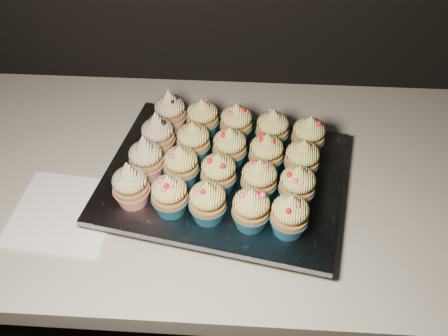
% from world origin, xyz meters
% --- Properties ---
extents(cabinet, '(2.40, 0.60, 0.86)m').
position_xyz_m(cabinet, '(0.00, 1.70, 0.43)').
color(cabinet, black).
rests_on(cabinet, ground).
extents(worktop, '(2.44, 0.64, 0.04)m').
position_xyz_m(worktop, '(0.00, 1.70, 0.88)').
color(worktop, beige).
rests_on(worktop, cabinet).
extents(napkin, '(0.19, 0.19, 0.00)m').
position_xyz_m(napkin, '(-0.20, 1.58, 0.90)').
color(napkin, white).
rests_on(napkin, worktop).
extents(baking_tray, '(0.45, 0.37, 0.02)m').
position_xyz_m(baking_tray, '(0.09, 1.66, 0.91)').
color(baking_tray, black).
rests_on(baking_tray, worktop).
extents(foil_lining, '(0.49, 0.41, 0.01)m').
position_xyz_m(foil_lining, '(0.09, 1.66, 0.93)').
color(foil_lining, silver).
rests_on(foil_lining, baking_tray).
extents(cupcake_0, '(0.06, 0.06, 0.10)m').
position_xyz_m(cupcake_0, '(-0.07, 1.59, 0.97)').
color(cupcake_0, red).
rests_on(cupcake_0, foil_lining).
extents(cupcake_1, '(0.06, 0.06, 0.08)m').
position_xyz_m(cupcake_1, '(0.00, 1.57, 0.97)').
color(cupcake_1, '#1C6285').
rests_on(cupcake_1, foil_lining).
extents(cupcake_2, '(0.06, 0.06, 0.08)m').
position_xyz_m(cupcake_2, '(0.06, 1.56, 0.97)').
color(cupcake_2, '#1C6285').
rests_on(cupcake_2, foil_lining).
extents(cupcake_3, '(0.06, 0.06, 0.08)m').
position_xyz_m(cupcake_3, '(0.14, 1.55, 0.97)').
color(cupcake_3, '#1C6285').
rests_on(cupcake_3, foil_lining).
extents(cupcake_4, '(0.06, 0.06, 0.08)m').
position_xyz_m(cupcake_4, '(0.20, 1.54, 0.97)').
color(cupcake_4, '#1C6285').
rests_on(cupcake_4, foil_lining).
extents(cupcake_5, '(0.06, 0.06, 0.10)m').
position_xyz_m(cupcake_5, '(-0.05, 1.65, 0.97)').
color(cupcake_5, red).
rests_on(cupcake_5, foil_lining).
extents(cupcake_6, '(0.06, 0.06, 0.08)m').
position_xyz_m(cupcake_6, '(0.01, 1.64, 0.97)').
color(cupcake_6, '#1C6285').
rests_on(cupcake_6, foil_lining).
extents(cupcake_7, '(0.06, 0.06, 0.08)m').
position_xyz_m(cupcake_7, '(0.08, 1.63, 0.97)').
color(cupcake_7, '#1C6285').
rests_on(cupcake_7, foil_lining).
extents(cupcake_8, '(0.06, 0.06, 0.08)m').
position_xyz_m(cupcake_8, '(0.15, 1.61, 0.97)').
color(cupcake_8, '#1C6285').
rests_on(cupcake_8, foil_lining).
extents(cupcake_9, '(0.06, 0.06, 0.08)m').
position_xyz_m(cupcake_9, '(0.21, 1.60, 0.97)').
color(cupcake_9, '#1C6285').
rests_on(cupcake_9, foil_lining).
extents(cupcake_10, '(0.06, 0.06, 0.10)m').
position_xyz_m(cupcake_10, '(-0.04, 1.72, 0.97)').
color(cupcake_10, red).
rests_on(cupcake_10, foil_lining).
extents(cupcake_11, '(0.06, 0.06, 0.08)m').
position_xyz_m(cupcake_11, '(0.03, 1.71, 0.97)').
color(cupcake_11, '#1C6285').
rests_on(cupcake_11, foil_lining).
extents(cupcake_12, '(0.06, 0.06, 0.08)m').
position_xyz_m(cupcake_12, '(0.09, 1.69, 0.97)').
color(cupcake_12, '#1C6285').
rests_on(cupcake_12, foil_lining).
extents(cupcake_13, '(0.06, 0.06, 0.08)m').
position_xyz_m(cupcake_13, '(0.16, 1.68, 0.97)').
color(cupcake_13, '#1C6285').
rests_on(cupcake_13, foil_lining).
extents(cupcake_14, '(0.06, 0.06, 0.08)m').
position_xyz_m(cupcake_14, '(0.23, 1.67, 0.97)').
color(cupcake_14, '#1C6285').
rests_on(cupcake_14, foil_lining).
extents(cupcake_15, '(0.06, 0.06, 0.10)m').
position_xyz_m(cupcake_15, '(-0.03, 1.79, 0.97)').
color(cupcake_15, red).
rests_on(cupcake_15, foil_lining).
extents(cupcake_16, '(0.06, 0.06, 0.08)m').
position_xyz_m(cupcake_16, '(0.04, 1.77, 0.97)').
color(cupcake_16, '#1C6285').
rests_on(cupcake_16, foil_lining).
extents(cupcake_17, '(0.06, 0.06, 0.08)m').
position_xyz_m(cupcake_17, '(0.10, 1.76, 0.97)').
color(cupcake_17, '#1C6285').
rests_on(cupcake_17, foil_lining).
extents(cupcake_18, '(0.06, 0.06, 0.08)m').
position_xyz_m(cupcake_18, '(0.17, 1.75, 0.97)').
color(cupcake_18, '#1C6285').
rests_on(cupcake_18, foil_lining).
extents(cupcake_19, '(0.06, 0.06, 0.08)m').
position_xyz_m(cupcake_19, '(0.24, 1.73, 0.97)').
color(cupcake_19, '#1C6285').
rests_on(cupcake_19, foil_lining).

